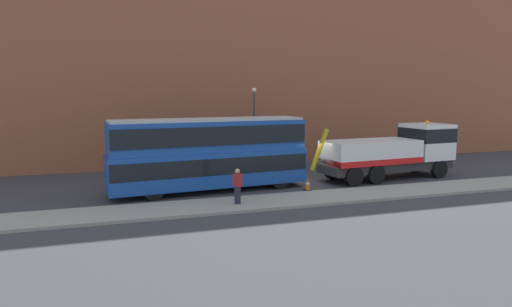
{
  "coord_description": "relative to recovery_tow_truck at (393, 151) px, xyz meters",
  "views": [
    {
      "loc": [
        -11.41,
        -24.61,
        5.44
      ],
      "look_at": [
        -3.52,
        -0.46,
        2.0
      ],
      "focal_mm": 31.33,
      "sensor_mm": 36.0,
      "label": 1
    }
  ],
  "objects": [
    {
      "name": "ground_plane",
      "position": [
        -5.75,
        0.42,
        -1.76
      ],
      "size": [
        120.0,
        120.0,
        0.0
      ],
      "primitive_type": "plane",
      "color": "#38383D"
    },
    {
      "name": "near_kerb",
      "position": [
        -5.75,
        -3.78,
        -1.68
      ],
      "size": [
        60.0,
        2.8,
        0.15
      ],
      "primitive_type": "cube",
      "color": "gray",
      "rests_on": "ground_plane"
    },
    {
      "name": "building_facade",
      "position": [
        -5.75,
        8.99,
        6.31
      ],
      "size": [
        60.0,
        1.5,
        16.0
      ],
      "color": "#935138",
      "rests_on": "ground_plane"
    },
    {
      "name": "recovery_tow_truck",
      "position": [
        0.0,
        0.0,
        0.0
      ],
      "size": [
        10.23,
        3.42,
        3.67
      ],
      "rotation": [
        0.0,
        0.0,
        0.09
      ],
      "color": "#2D2D2D",
      "rests_on": "ground_plane"
    },
    {
      "name": "double_decker_bus",
      "position": [
        -12.02,
        -0.04,
        0.47
      ],
      "size": [
        11.18,
        3.51,
        4.06
      ],
      "rotation": [
        0.0,
        0.0,
        0.09
      ],
      "color": "#19479E",
      "rests_on": "ground_plane"
    },
    {
      "name": "pedestrian_onlooker",
      "position": [
        -11.48,
        -3.92,
        -0.77
      ],
      "size": [
        0.44,
        0.48,
        1.71
      ],
      "rotation": [
        0.0,
        0.0,
        0.6
      ],
      "color": "#232333",
      "rests_on": "near_kerb"
    },
    {
      "name": "traffic_cone_near_bus",
      "position": [
        -6.74,
        -1.66,
        -1.42
      ],
      "size": [
        0.36,
        0.36,
        0.72
      ],
      "color": "orange",
      "rests_on": "ground_plane"
    },
    {
      "name": "street_lamp",
      "position": [
        -7.19,
        6.8,
        1.71
      ],
      "size": [
        0.36,
        0.36,
        5.83
      ],
      "color": "#38383D",
      "rests_on": "ground_plane"
    }
  ]
}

